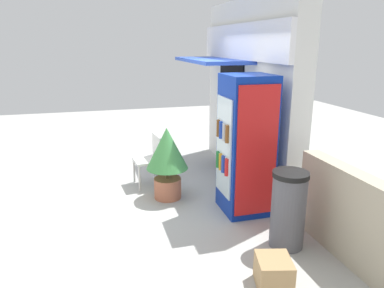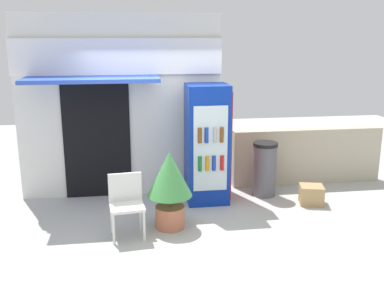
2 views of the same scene
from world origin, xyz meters
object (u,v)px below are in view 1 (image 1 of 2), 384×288
object	(u,v)px
plastic_chair	(151,156)
cardboard_box	(274,273)
potted_plant_near_shop	(167,156)
drink_cooler	(246,145)
trash_bin	(288,209)

from	to	relation	value
plastic_chair	cardboard_box	size ratio (longest dim) A/B	2.33
plastic_chair	potted_plant_near_shop	distance (m)	0.66
drink_cooler	potted_plant_near_shop	distance (m)	1.25
potted_plant_near_shop	trash_bin	distance (m)	2.07
potted_plant_near_shop	cardboard_box	distance (m)	2.53
trash_bin	potted_plant_near_shop	bearing A→B (deg)	-148.00
plastic_chair	cardboard_box	xyz separation A→B (m)	(3.02, 0.73, -0.35)
drink_cooler	cardboard_box	size ratio (longest dim) A/B	5.26
cardboard_box	potted_plant_near_shop	bearing A→B (deg)	-166.46
trash_bin	cardboard_box	size ratio (longest dim) A/B	2.53
drink_cooler	cardboard_box	world-z (taller)	drink_cooler
potted_plant_near_shop	cardboard_box	xyz separation A→B (m)	(2.40, 0.58, -0.54)
trash_bin	drink_cooler	bearing A→B (deg)	-173.70
plastic_chair	trash_bin	distance (m)	2.67
plastic_chair	trash_bin	bearing A→B (deg)	27.73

